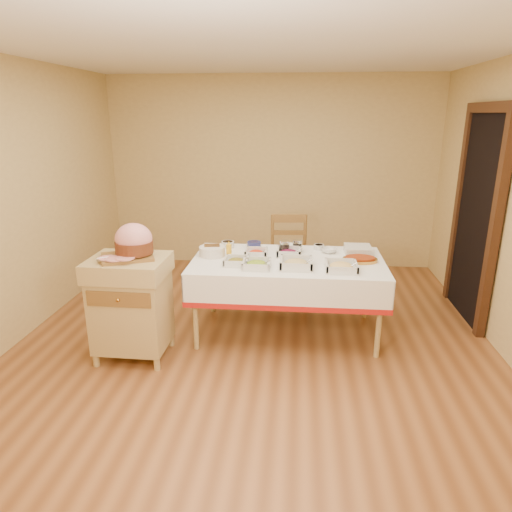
% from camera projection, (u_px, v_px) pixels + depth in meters
% --- Properties ---
extents(room_shell, '(5.00, 5.00, 5.00)m').
position_uv_depth(room_shell, '(253.00, 210.00, 3.93)').
color(room_shell, brown).
rests_on(room_shell, ground).
extents(doorway, '(0.09, 1.10, 2.20)m').
position_uv_depth(doorway, '(477.00, 214.00, 4.64)').
color(doorway, black).
rests_on(doorway, ground).
extents(dining_table, '(1.82, 1.02, 0.76)m').
position_uv_depth(dining_table, '(287.00, 276.00, 4.40)').
color(dining_table, tan).
rests_on(dining_table, ground).
extents(butcher_cart, '(0.66, 0.56, 0.92)m').
position_uv_depth(butcher_cart, '(131.00, 302.00, 3.97)').
color(butcher_cart, tan).
rests_on(butcher_cart, ground).
extents(dining_chair, '(0.48, 0.46, 0.99)m').
position_uv_depth(dining_chair, '(289.00, 258.00, 5.24)').
color(dining_chair, brown).
rests_on(dining_chair, ground).
extents(ham_on_board, '(0.45, 0.43, 0.30)m').
position_uv_depth(ham_on_board, '(133.00, 243.00, 3.85)').
color(ham_on_board, brown).
rests_on(ham_on_board, butcher_cart).
extents(serving_dish_a, '(0.22, 0.22, 0.10)m').
position_uv_depth(serving_dish_a, '(236.00, 261.00, 4.20)').
color(serving_dish_a, silver).
rests_on(serving_dish_a, dining_table).
extents(serving_dish_b, '(0.25, 0.25, 0.10)m').
position_uv_depth(serving_dish_b, '(257.00, 264.00, 4.11)').
color(serving_dish_b, silver).
rests_on(serving_dish_b, dining_table).
extents(serving_dish_c, '(0.29, 0.29, 0.12)m').
position_uv_depth(serving_dish_c, '(296.00, 263.00, 4.12)').
color(serving_dish_c, silver).
rests_on(serving_dish_c, dining_table).
extents(serving_dish_d, '(0.28, 0.28, 0.11)m').
position_uv_depth(serving_dish_d, '(341.00, 267.00, 4.04)').
color(serving_dish_d, silver).
rests_on(serving_dish_d, dining_table).
extents(serving_dish_e, '(0.22, 0.21, 0.10)m').
position_uv_depth(serving_dish_e, '(256.00, 253.00, 4.45)').
color(serving_dish_e, silver).
rests_on(serving_dish_e, dining_table).
extents(serving_dish_f, '(0.24, 0.23, 0.11)m').
position_uv_depth(serving_dish_f, '(289.00, 252.00, 4.45)').
color(serving_dish_f, silver).
rests_on(serving_dish_f, dining_table).
extents(small_bowl_left, '(0.13, 0.13, 0.06)m').
position_uv_depth(small_bowl_left, '(228.00, 244.00, 4.75)').
color(small_bowl_left, silver).
rests_on(small_bowl_left, dining_table).
extents(small_bowl_mid, '(0.14, 0.14, 0.06)m').
position_uv_depth(small_bowl_mid, '(254.00, 244.00, 4.74)').
color(small_bowl_mid, navy).
rests_on(small_bowl_mid, dining_table).
extents(small_bowl_right, '(0.10, 0.10, 0.05)m').
position_uv_depth(small_bowl_right, '(319.00, 247.00, 4.67)').
color(small_bowl_right, silver).
rests_on(small_bowl_right, dining_table).
extents(bowl_white_imported, '(0.21, 0.21, 0.04)m').
position_uv_depth(bowl_white_imported, '(292.00, 247.00, 4.70)').
color(bowl_white_imported, silver).
rests_on(bowl_white_imported, dining_table).
extents(bowl_small_imported, '(0.19, 0.19, 0.05)m').
position_uv_depth(bowl_small_imported, '(329.00, 250.00, 4.56)').
color(bowl_small_imported, silver).
rests_on(bowl_small_imported, dining_table).
extents(preserve_jar_left, '(0.10, 0.10, 0.13)m').
position_uv_depth(preserve_jar_left, '(284.00, 248.00, 4.53)').
color(preserve_jar_left, silver).
rests_on(preserve_jar_left, dining_table).
extents(preserve_jar_right, '(0.09, 0.09, 0.12)m').
position_uv_depth(preserve_jar_right, '(297.00, 246.00, 4.58)').
color(preserve_jar_right, silver).
rests_on(preserve_jar_right, dining_table).
extents(mustard_bottle, '(0.05, 0.05, 0.16)m').
position_uv_depth(mustard_bottle, '(229.00, 250.00, 4.39)').
color(mustard_bottle, yellow).
rests_on(mustard_bottle, dining_table).
extents(bread_basket, '(0.25, 0.25, 0.11)m').
position_uv_depth(bread_basket, '(212.00, 251.00, 4.45)').
color(bread_basket, silver).
rests_on(bread_basket, dining_table).
extents(plate_stack, '(0.26, 0.26, 0.08)m').
position_uv_depth(plate_stack, '(358.00, 250.00, 4.52)').
color(plate_stack, silver).
rests_on(plate_stack, dining_table).
extents(brass_platter, '(0.33, 0.23, 0.04)m').
position_uv_depth(brass_platter, '(360.00, 259.00, 4.30)').
color(brass_platter, '#B68233').
rests_on(brass_platter, dining_table).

